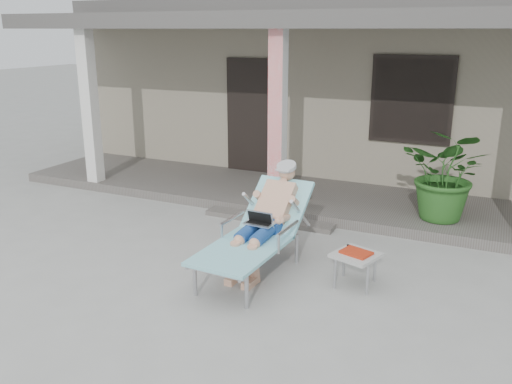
% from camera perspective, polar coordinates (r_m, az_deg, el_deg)
% --- Properties ---
extents(ground, '(60.00, 60.00, 0.00)m').
position_cam_1_polar(ground, '(6.56, -5.18, -8.12)').
color(ground, '#9E9E99').
rests_on(ground, ground).
extents(house, '(10.40, 5.40, 3.30)m').
position_cam_1_polar(house, '(12.06, 10.43, 11.34)').
color(house, gray).
rests_on(house, ground).
extents(porch_deck, '(10.00, 2.00, 0.15)m').
position_cam_1_polar(porch_deck, '(9.08, 4.25, -0.43)').
color(porch_deck, '#605B56').
rests_on(porch_deck, ground).
extents(porch_overhang, '(10.00, 2.30, 2.85)m').
position_cam_1_polar(porch_overhang, '(8.62, 4.52, 16.96)').
color(porch_overhang, silver).
rests_on(porch_overhang, porch_deck).
extents(porch_step, '(2.00, 0.30, 0.07)m').
position_cam_1_polar(porch_step, '(8.07, 1.35, -2.88)').
color(porch_step, '#605B56').
rests_on(porch_step, ground).
extents(lounger, '(0.82, 1.97, 1.26)m').
position_cam_1_polar(lounger, '(6.29, 0.59, -1.54)').
color(lounger, '#B7B7BC').
rests_on(lounger, ground).
extents(side_table, '(0.57, 0.57, 0.41)m').
position_cam_1_polar(side_table, '(6.13, 10.48, -6.71)').
color(side_table, '#ACACA7').
rests_on(side_table, ground).
extents(potted_palm, '(1.43, 1.32, 1.32)m').
position_cam_1_polar(potted_palm, '(8.00, 19.60, 1.75)').
color(potted_palm, '#26591E').
rests_on(potted_palm, porch_deck).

